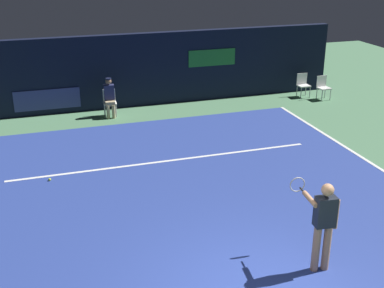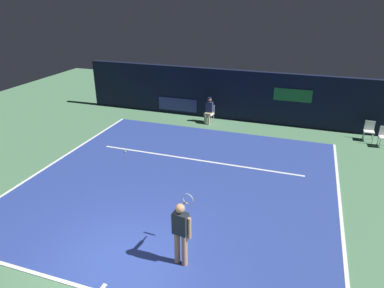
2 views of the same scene
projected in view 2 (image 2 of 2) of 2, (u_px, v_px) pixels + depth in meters
The scene contains 10 objects.
ground_plane at pixel (181, 182), 12.15m from camera, with size 31.76×31.76×0.00m, color #4C7A56.
court_surface at pixel (181, 182), 12.15m from camera, with size 10.59×10.44×0.01m, color navy.
line_sideline_left at pixel (340, 209), 10.59m from camera, with size 0.10×10.44×0.01m, color white.
line_sideline_right at pixel (57, 160), 13.69m from camera, with size 0.10×10.44×0.01m, color white.
line_service at pixel (197, 160), 13.73m from camera, with size 8.26×0.10×0.01m, color white.
back_wall at pixel (229, 95), 17.79m from camera, with size 15.88×0.33×2.60m.
tennis_player at pixel (181, 230), 8.12m from camera, with size 0.53×0.98×1.73m.
line_judge_on_chair at pixel (209, 110), 17.44m from camera, with size 0.47×0.55×1.32m.
courtside_chair_near at pixel (369, 130), 15.43m from camera, with size 0.45×0.43×0.88m.
tennis_ball at pixel (125, 152), 14.37m from camera, with size 0.07×0.07×0.07m, color #CCE033.
Camera 2 is at (3.79, -5.67, 6.11)m, focal length 32.25 mm.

